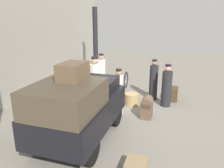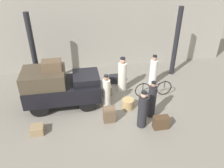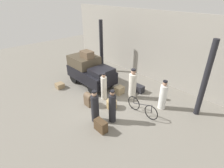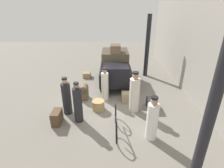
{
  "view_description": "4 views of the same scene",
  "coord_description": "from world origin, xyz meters",
  "px_view_note": "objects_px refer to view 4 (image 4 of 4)",
  "views": [
    {
      "loc": [
        -6.96,
        -2.1,
        3.27
      ],
      "look_at": [
        0.2,
        0.2,
        0.95
      ],
      "focal_mm": 35.0,
      "sensor_mm": 36.0,
      "label": 1
    },
    {
      "loc": [
        -1.29,
        -8.12,
        5.92
      ],
      "look_at": [
        0.2,
        0.2,
        0.95
      ],
      "focal_mm": 35.0,
      "sensor_mm": 36.0,
      "label": 2
    },
    {
      "loc": [
        6.44,
        -5.57,
        5.47
      ],
      "look_at": [
        0.2,
        0.2,
        0.95
      ],
      "focal_mm": 28.0,
      "sensor_mm": 36.0,
      "label": 3
    },
    {
      "loc": [
        7.39,
        0.16,
        4.18
      ],
      "look_at": [
        0.2,
        0.2,
        0.95
      ],
      "focal_mm": 28.0,
      "sensor_mm": 36.0,
      "label": 4
    }
  ],
  "objects_px": {
    "suitcase_tan_flat": "(127,97)",
    "trunk_on_truck_roof": "(115,49)",
    "bicycle": "(116,122)",
    "porter_lifting_near_truck": "(78,104)",
    "suitcase_small_leather": "(57,117)",
    "truck": "(115,67)",
    "trunk_large_brown": "(152,104)",
    "porter_standing_middle": "(67,97)",
    "porter_with_bicycle": "(134,94)",
    "porter_carrying_trunk": "(105,85)",
    "trunk_barrel_dark": "(84,92)",
    "conductor_in_dark_uniform": "(152,120)",
    "wicker_basket": "(98,105)",
    "trunk_umber_medium": "(87,75)"
  },
  "relations": [
    {
      "from": "suitcase_tan_flat",
      "to": "trunk_on_truck_roof",
      "type": "relative_size",
      "value": 0.64
    },
    {
      "from": "porter_carrying_trunk",
      "to": "trunk_barrel_dark",
      "type": "distance_m",
      "value": 1.07
    },
    {
      "from": "trunk_umber_medium",
      "to": "suitcase_small_leather",
      "type": "bearing_deg",
      "value": -6.55
    },
    {
      "from": "truck",
      "to": "conductor_in_dark_uniform",
      "type": "bearing_deg",
      "value": 13.23
    },
    {
      "from": "conductor_in_dark_uniform",
      "to": "bicycle",
      "type": "bearing_deg",
      "value": -107.65
    },
    {
      "from": "porter_standing_middle",
      "to": "trunk_umber_medium",
      "type": "relative_size",
      "value": 3.34
    },
    {
      "from": "porter_with_bicycle",
      "to": "trunk_barrel_dark",
      "type": "bearing_deg",
      "value": -114.59
    },
    {
      "from": "suitcase_tan_flat",
      "to": "trunk_on_truck_roof",
      "type": "xyz_separation_m",
      "value": [
        -2.4,
        -0.51,
        1.77
      ]
    },
    {
      "from": "porter_standing_middle",
      "to": "trunk_on_truck_roof",
      "type": "distance_m",
      "value": 4.16
    },
    {
      "from": "porter_lifting_near_truck",
      "to": "porter_carrying_trunk",
      "type": "bearing_deg",
      "value": 150.8
    },
    {
      "from": "wicker_basket",
      "to": "trunk_umber_medium",
      "type": "height_order",
      "value": "wicker_basket"
    },
    {
      "from": "porter_carrying_trunk",
      "to": "trunk_umber_medium",
      "type": "height_order",
      "value": "porter_carrying_trunk"
    },
    {
      "from": "truck",
      "to": "conductor_in_dark_uniform",
      "type": "xyz_separation_m",
      "value": [
        4.75,
        1.12,
        -0.25
      ]
    },
    {
      "from": "trunk_barrel_dark",
      "to": "trunk_on_truck_roof",
      "type": "xyz_separation_m",
      "value": [
        -2.16,
        1.54,
        1.61
      ]
    },
    {
      "from": "porter_with_bicycle",
      "to": "porter_carrying_trunk",
      "type": "xyz_separation_m",
      "value": [
        -0.99,
        -1.27,
        -0.07
      ]
    },
    {
      "from": "porter_carrying_trunk",
      "to": "trunk_on_truck_roof",
      "type": "bearing_deg",
      "value": 166.44
    },
    {
      "from": "porter_standing_middle",
      "to": "trunk_barrel_dark",
      "type": "relative_size",
      "value": 2.2
    },
    {
      "from": "truck",
      "to": "porter_with_bicycle",
      "type": "relative_size",
      "value": 1.83
    },
    {
      "from": "porter_lifting_near_truck",
      "to": "trunk_on_truck_roof",
      "type": "height_order",
      "value": "trunk_on_truck_roof"
    },
    {
      "from": "truck",
      "to": "trunk_on_truck_roof",
      "type": "xyz_separation_m",
      "value": [
        -0.2,
        -0.0,
        1.02
      ]
    },
    {
      "from": "porter_lifting_near_truck",
      "to": "trunk_barrel_dark",
      "type": "height_order",
      "value": "porter_lifting_near_truck"
    },
    {
      "from": "bicycle",
      "to": "trunk_umber_medium",
      "type": "height_order",
      "value": "bicycle"
    },
    {
      "from": "truck",
      "to": "trunk_on_truck_roof",
      "type": "bearing_deg",
      "value": -180.0
    },
    {
      "from": "bicycle",
      "to": "trunk_on_truck_roof",
      "type": "bearing_deg",
      "value": 179.15
    },
    {
      "from": "bicycle",
      "to": "trunk_umber_medium",
      "type": "relative_size",
      "value": 3.8
    },
    {
      "from": "porter_lifting_near_truck",
      "to": "trunk_on_truck_roof",
      "type": "relative_size",
      "value": 2.1
    },
    {
      "from": "porter_with_bicycle",
      "to": "trunk_large_brown",
      "type": "relative_size",
      "value": 2.67
    },
    {
      "from": "conductor_in_dark_uniform",
      "to": "porter_lifting_near_truck",
      "type": "bearing_deg",
      "value": -110.77
    },
    {
      "from": "porter_standing_middle",
      "to": "suitcase_tan_flat",
      "type": "bearing_deg",
      "value": 110.78
    },
    {
      "from": "wicker_basket",
      "to": "porter_carrying_trunk",
      "type": "bearing_deg",
      "value": 163.78
    },
    {
      "from": "trunk_barrel_dark",
      "to": "trunk_umber_medium",
      "type": "height_order",
      "value": "trunk_barrel_dark"
    },
    {
      "from": "porter_lifting_near_truck",
      "to": "suitcase_small_leather",
      "type": "distance_m",
      "value": 0.97
    },
    {
      "from": "bicycle",
      "to": "conductor_in_dark_uniform",
      "type": "bearing_deg",
      "value": 72.35
    },
    {
      "from": "porter_standing_middle",
      "to": "trunk_umber_medium",
      "type": "height_order",
      "value": "porter_standing_middle"
    },
    {
      "from": "porter_with_bicycle",
      "to": "trunk_on_truck_roof",
      "type": "bearing_deg",
      "value": -166.96
    },
    {
      "from": "trunk_large_brown",
      "to": "trunk_umber_medium",
      "type": "bearing_deg",
      "value": -138.03
    },
    {
      "from": "porter_with_bicycle",
      "to": "trunk_on_truck_roof",
      "type": "height_order",
      "value": "trunk_on_truck_roof"
    },
    {
      "from": "porter_standing_middle",
      "to": "trunk_large_brown",
      "type": "bearing_deg",
      "value": 95.74
    },
    {
      "from": "bicycle",
      "to": "trunk_barrel_dark",
      "type": "distance_m",
      "value": 2.83
    },
    {
      "from": "truck",
      "to": "bicycle",
      "type": "distance_m",
      "value": 4.41
    },
    {
      "from": "truck",
      "to": "trunk_large_brown",
      "type": "distance_m",
      "value": 3.31
    },
    {
      "from": "porter_standing_middle",
      "to": "bicycle",
      "type": "bearing_deg",
      "value": 59.33
    },
    {
      "from": "conductor_in_dark_uniform",
      "to": "trunk_barrel_dark",
      "type": "distance_m",
      "value": 3.87
    },
    {
      "from": "porter_standing_middle",
      "to": "suitcase_tan_flat",
      "type": "xyz_separation_m",
      "value": [
        -0.98,
        2.59,
        -0.51
      ]
    },
    {
      "from": "porter_with_bicycle",
      "to": "porter_carrying_trunk",
      "type": "height_order",
      "value": "porter_with_bicycle"
    },
    {
      "from": "trunk_umber_medium",
      "to": "porter_with_bicycle",
      "type": "bearing_deg",
      "value": 32.96
    },
    {
      "from": "suitcase_small_leather",
      "to": "trunk_large_brown",
      "type": "bearing_deg",
      "value": 105.49
    },
    {
      "from": "porter_lifting_near_truck",
      "to": "suitcase_small_leather",
      "type": "relative_size",
      "value": 2.72
    },
    {
      "from": "porter_with_bicycle",
      "to": "trunk_large_brown",
      "type": "distance_m",
      "value": 1.03
    },
    {
      "from": "suitcase_tan_flat",
      "to": "trunk_on_truck_roof",
      "type": "bearing_deg",
      "value": -167.95
    }
  ]
}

